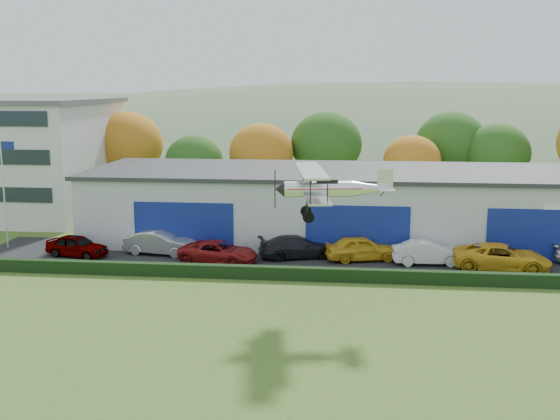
# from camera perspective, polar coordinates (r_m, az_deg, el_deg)

# --- Properties ---
(ground) EXTENTS (300.00, 300.00, 0.00)m
(ground) POSITION_cam_1_polar(r_m,az_deg,el_deg) (26.23, -4.84, -15.73)
(ground) COLOR #3C5D1D
(ground) RESTS_ON ground
(apron) EXTENTS (48.00, 9.00, 0.05)m
(apron) POSITION_cam_1_polar(r_m,az_deg,el_deg) (45.59, 3.96, -4.23)
(apron) COLOR black
(apron) RESTS_ON ground
(hedge) EXTENTS (46.00, 0.60, 0.80)m
(hedge) POSITION_cam_1_polar(r_m,az_deg,el_deg) (40.87, 3.69, -5.42)
(hedge) COLOR black
(hedge) RESTS_ON ground
(hangar) EXTENTS (40.60, 12.60, 5.30)m
(hangar) POSITION_cam_1_polar(r_m,az_deg,el_deg) (51.83, 6.52, 0.48)
(hangar) COLOR #B2B7BC
(hangar) RESTS_ON ground
(flagpole) EXTENTS (1.05, 0.10, 8.00)m
(flagpole) POSITION_cam_1_polar(r_m,az_deg,el_deg) (51.78, -22.14, 2.15)
(flagpole) COLOR silver
(flagpole) RESTS_ON ground
(tree_belt) EXTENTS (75.70, 13.22, 10.12)m
(tree_belt) POSITION_cam_1_polar(r_m,az_deg,el_deg) (64.09, 2.82, 5.10)
(tree_belt) COLOR #3D2614
(tree_belt) RESTS_ON ground
(distant_hills) EXTENTS (430.00, 196.00, 56.00)m
(distant_hills) POSITION_cam_1_polar(r_m,az_deg,el_deg) (165.17, 3.04, 1.85)
(distant_hills) COLOR #4C6642
(distant_hills) RESTS_ON ground
(car_0) EXTENTS (4.65, 2.80, 1.48)m
(car_0) POSITION_cam_1_polar(r_m,az_deg,el_deg) (48.29, -16.71, -2.89)
(car_0) COLOR gray
(car_0) RESTS_ON apron
(car_1) EXTENTS (5.20, 2.52, 1.64)m
(car_1) POSITION_cam_1_polar(r_m,az_deg,el_deg) (47.55, -10.04, -2.71)
(car_1) COLOR silver
(car_1) RESTS_ON apron
(car_2) EXTENTS (5.62, 3.45, 1.45)m
(car_2) POSITION_cam_1_polar(r_m,az_deg,el_deg) (44.74, -5.20, -3.54)
(car_2) COLOR maroon
(car_2) RESTS_ON apron
(car_3) EXTENTS (5.55, 3.60, 1.50)m
(car_3) POSITION_cam_1_polar(r_m,az_deg,el_deg) (45.93, 1.44, -3.11)
(car_3) COLOR black
(car_3) RESTS_ON apron
(car_4) EXTENTS (5.16, 3.03, 1.65)m
(car_4) POSITION_cam_1_polar(r_m,az_deg,el_deg) (45.52, 6.89, -3.21)
(car_4) COLOR gold
(car_4) RESTS_ON apron
(car_5) EXTENTS (4.76, 1.93, 1.54)m
(car_5) POSITION_cam_1_polar(r_m,az_deg,el_deg) (45.28, 12.36, -3.52)
(car_5) COLOR silver
(car_5) RESTS_ON apron
(car_6) EXTENTS (6.21, 3.30, 1.66)m
(car_6) POSITION_cam_1_polar(r_m,az_deg,el_deg) (45.06, 18.16, -3.79)
(car_6) COLOR gold
(car_6) RESTS_ON apron
(biplane) EXTENTS (6.06, 6.94, 2.58)m
(biplane) POSITION_cam_1_polar(r_m,az_deg,el_deg) (34.33, 4.09, 1.93)
(biplane) COLOR silver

